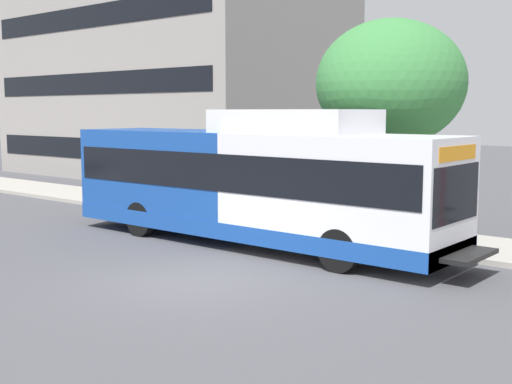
# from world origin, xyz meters

# --- Properties ---
(sidewalk_curb) EXTENTS (3.00, 56.00, 0.14)m
(sidewalk_curb) POSITION_xyz_m (7.00, 6.00, 0.07)
(sidewalk_curb) COLOR #A8A399
(sidewalk_curb) RESTS_ON ground
(transit_bus) EXTENTS (2.58, 12.25, 3.65)m
(transit_bus) POSITION_xyz_m (3.89, 1.60, 1.70)
(transit_bus) COLOR white
(transit_bus) RESTS_ON ground
(street_tree_near_stop) EXTENTS (4.37, 4.37, 6.14)m
(street_tree_near_stop) POSITION_xyz_m (7.90, -0.32, 4.41)
(street_tree_near_stop) COLOR #4C3823
(street_tree_near_stop) RESTS_ON sidewalk_curb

